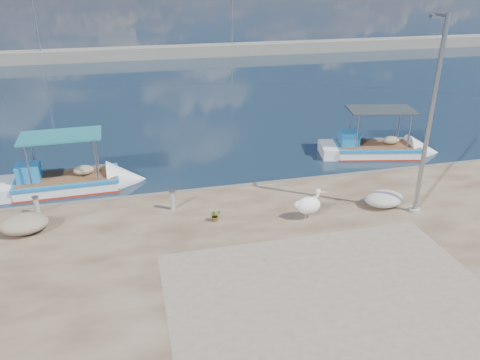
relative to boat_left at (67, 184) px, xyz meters
name	(u,v)px	position (x,y,z in m)	size (l,w,h in m)	color
ground	(268,263)	(6.85, -7.52, -0.22)	(1400.00, 1400.00, 0.00)	#162635
quay_patch	(336,304)	(7.85, -10.52, 0.28)	(9.00, 7.00, 0.01)	gray
breakwater	(160,52)	(6.84, 32.48, 0.38)	(120.00, 2.20, 7.50)	gray
boat_left	(67,184)	(0.00, 0.00, 0.00)	(6.01, 2.12, 2.87)	white
boat_right	(375,151)	(15.06, 0.54, 0.00)	(6.12, 3.13, 2.81)	white
pelican	(309,205)	(8.86, -5.87, 0.83)	(1.23, 0.69, 1.17)	tan
lamp_post	(428,126)	(12.92, -6.26, 3.57)	(0.44, 0.96, 7.00)	gray
bollard_near	(172,199)	(4.18, -3.99, 0.69)	(0.25, 0.25, 0.77)	gray
bollard_far	(36,205)	(-0.68, -3.21, 0.67)	(0.24, 0.24, 0.72)	gray
potted_plant	(215,216)	(5.56, -5.24, 0.49)	(0.38, 0.33, 0.42)	#33722D
net_pile_b	(24,224)	(-0.93, -4.43, 0.59)	(1.60, 1.25, 0.62)	tan
net_pile_d	(384,199)	(12.01, -5.60, 0.56)	(1.52, 1.14, 0.57)	beige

